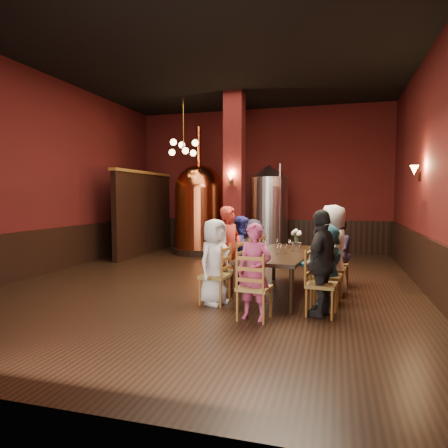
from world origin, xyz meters
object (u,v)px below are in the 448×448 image
(steel_vessel, at_px, (269,210))
(rose_vase, at_px, (296,235))
(dining_table, at_px, (281,256))
(person_0, at_px, (215,262))
(person_1, at_px, (230,251))
(person_2, at_px, (242,251))
(copper_kettle, at_px, (199,208))

(steel_vessel, xyz_separation_m, rose_vase, (1.14, -3.58, -0.35))
(rose_vase, bearing_deg, steel_vessel, 107.72)
(dining_table, height_order, person_0, person_0)
(person_1, distance_m, person_2, 0.67)
(dining_table, relative_size, copper_kettle, 0.65)
(dining_table, height_order, copper_kettle, copper_kettle)
(dining_table, xyz_separation_m, person_2, (-0.81, 0.42, -0.00))
(steel_vessel, relative_size, rose_vase, 7.63)
(person_0, relative_size, steel_vessel, 0.52)
(person_1, xyz_separation_m, copper_kettle, (-2.21, 4.67, 0.61))
(dining_table, bearing_deg, steel_vessel, 108.50)
(copper_kettle, bearing_deg, steel_vessel, 3.50)
(rose_vase, bearing_deg, person_0, -120.77)
(copper_kettle, height_order, rose_vase, copper_kettle)
(person_1, relative_size, person_2, 1.15)
(person_2, xyz_separation_m, rose_vase, (0.97, 0.56, 0.29))
(dining_table, xyz_separation_m, rose_vase, (0.17, 0.99, 0.29))
(person_2, distance_m, rose_vase, 1.16)
(person_0, distance_m, steel_vessel, 5.50)
(rose_vase, bearing_deg, person_1, -130.66)
(person_1, height_order, person_2, person_1)
(person_1, height_order, steel_vessel, steel_vessel)
(rose_vase, bearing_deg, dining_table, -99.57)
(person_0, distance_m, person_2, 1.33)
(person_0, bearing_deg, person_2, 16.47)
(person_0, bearing_deg, copper_kettle, 44.69)
(steel_vessel, distance_m, rose_vase, 3.78)
(dining_table, relative_size, person_1, 1.59)
(person_0, xyz_separation_m, person_2, (0.15, 1.32, -0.01))
(person_2, relative_size, copper_kettle, 0.36)
(dining_table, bearing_deg, person_1, -158.78)
(steel_vessel, bearing_deg, dining_table, -77.92)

